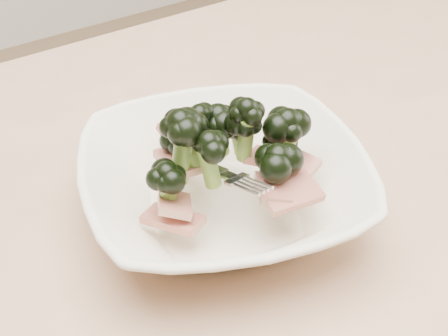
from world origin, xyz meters
The scene contains 2 objects.
dining_table centered at (0.00, 0.00, 0.65)m, with size 1.20×0.80×0.75m.
broccoli_dish centered at (0.03, 0.00, 0.79)m, with size 0.32×0.32×0.12m.
Camera 1 is at (-0.22, -0.35, 1.13)m, focal length 50.00 mm.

